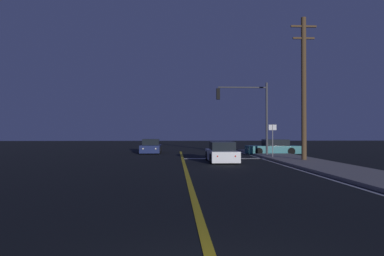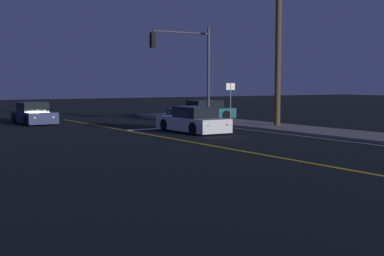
% 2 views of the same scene
% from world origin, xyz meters
% --- Properties ---
extents(sidewalk_right, '(3.20, 43.32, 0.15)m').
position_xyz_m(sidewalk_right, '(7.75, 12.03, 0.07)').
color(sidewalk_right, gray).
rests_on(sidewalk_right, ground).
extents(lane_line_center, '(0.20, 40.92, 0.01)m').
position_xyz_m(lane_line_center, '(0.00, 12.03, 0.01)').
color(lane_line_center, gold).
rests_on(lane_line_center, ground).
extents(lane_line_edge_right, '(0.16, 40.92, 0.01)m').
position_xyz_m(lane_line_edge_right, '(5.90, 12.03, 0.01)').
color(lane_line_edge_right, silver).
rests_on(lane_line_edge_right, ground).
extents(stop_bar, '(6.15, 0.50, 0.01)m').
position_xyz_m(stop_bar, '(3.07, 22.57, 0.01)').
color(stop_bar, silver).
rests_on(stop_bar, ground).
extents(car_side_waiting_navy, '(1.90, 4.32, 1.34)m').
position_xyz_m(car_side_waiting_navy, '(-2.85, 29.84, 0.58)').
color(car_side_waiting_navy, navy).
rests_on(car_side_waiting_navy, ground).
extents(car_following_oncoming_teal, '(4.66, 1.97, 1.34)m').
position_xyz_m(car_following_oncoming_teal, '(8.18, 27.45, 0.58)').
color(car_following_oncoming_teal, '#195960').
rests_on(car_following_oncoming_teal, ground).
extents(car_distant_tail_white, '(1.86, 4.71, 1.34)m').
position_xyz_m(car_distant_tail_white, '(2.54, 19.73, 0.58)').
color(car_distant_tail_white, silver).
rests_on(car_distant_tail_white, ground).
extents(traffic_signal_near_right, '(4.24, 0.28, 6.05)m').
position_xyz_m(traffic_signal_near_right, '(5.47, 24.87, 4.05)').
color(traffic_signal_near_right, '#38383D').
rests_on(traffic_signal_near_right, ground).
extents(utility_pole_right, '(1.73, 0.33, 9.68)m').
position_xyz_m(utility_pole_right, '(8.05, 19.48, 5.00)').
color(utility_pole_right, '#4C3823').
rests_on(utility_pole_right, ground).
extents(street_sign_corner, '(0.55, 0.14, 2.58)m').
position_xyz_m(street_sign_corner, '(6.65, 22.07, 1.73)').
color(street_sign_corner, slate).
rests_on(street_sign_corner, ground).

